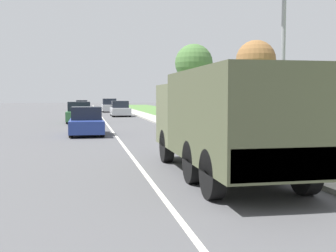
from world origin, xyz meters
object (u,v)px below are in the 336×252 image
car_nearest_ahead (87,122)px  car_fourth_ahead (109,106)px  military_truck (225,118)px  car_third_ahead (120,109)px  car_farthest_ahead (82,105)px  car_second_ahead (79,113)px  lamp_post (278,21)px

car_nearest_ahead → car_fourth_ahead: bearing=84.7°
military_truck → car_third_ahead: size_ratio=1.61×
car_nearest_ahead → car_farthest_ahead: size_ratio=0.98×
military_truck → car_nearest_ahead: size_ratio=1.80×
car_fourth_ahead → car_farthest_ahead: car_fourth_ahead is taller
military_truck → car_fourth_ahead: 44.64m
car_second_ahead → car_farthest_ahead: 31.84m
military_truck → car_farthest_ahead: (-4.10, 55.26, -0.89)m
car_farthest_ahead → lamp_post: 53.42m
military_truck → lamp_post: lamp_post is taller
car_fourth_ahead → car_farthest_ahead: (-3.59, 10.63, -0.12)m
car_third_ahead → car_farthest_ahead: bearing=100.4°
military_truck → car_farthest_ahead: 55.41m
car_nearest_ahead → lamp_post: 12.45m
car_second_ahead → car_fourth_ahead: bearing=80.6°
car_fourth_ahead → lamp_post: (3.07, -42.24, 3.72)m
military_truck → car_fourth_ahead: military_truck is taller
car_nearest_ahead → lamp_post: bearing=-59.3°
car_nearest_ahead → car_fourth_ahead: 32.19m
car_nearest_ahead → car_third_ahead: 20.83m
lamp_post → car_nearest_ahead: bearing=120.7°
car_nearest_ahead → lamp_post: lamp_post is taller
car_second_ahead → car_farthest_ahead: (-0.06, 31.84, -0.08)m
military_truck → car_nearest_ahead: (-3.50, 12.58, -0.86)m
car_second_ahead → car_fourth_ahead: 21.50m
military_truck → lamp_post: size_ratio=1.00×
car_third_ahead → car_farthest_ahead: 22.50m
military_truck → lamp_post: bearing=43.1°
car_second_ahead → car_fourth_ahead: size_ratio=1.06×
car_second_ahead → lamp_post: 22.36m
military_truck → car_fourth_ahead: bearing=90.7°
car_third_ahead → car_fourth_ahead: bearing=92.3°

